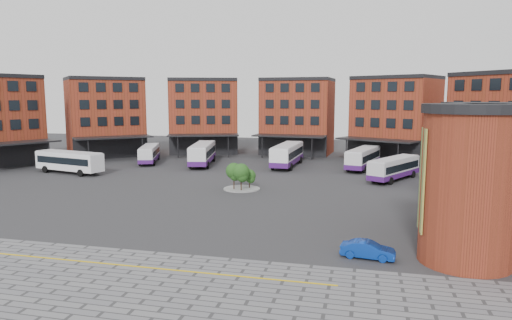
% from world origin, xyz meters
% --- Properties ---
extents(ground, '(160.00, 160.00, 0.00)m').
position_xyz_m(ground, '(0.00, 0.00, 0.00)').
color(ground, '#28282B').
rests_on(ground, ground).
extents(yellow_line, '(26.00, 0.15, 0.02)m').
position_xyz_m(yellow_line, '(2.00, -14.00, 0.03)').
color(yellow_line, gold).
rests_on(yellow_line, paving_zone).
extents(main_building, '(94.14, 42.48, 14.60)m').
position_xyz_m(main_building, '(-4.77, 38.25, 7.23)').
color(main_building, maroon).
rests_on(main_building, ground).
extents(tree_island, '(4.40, 4.40, 3.28)m').
position_xyz_m(tree_island, '(1.99, 11.48, 1.87)').
color(tree_island, gray).
rests_on(tree_island, ground).
extents(bus_a, '(11.54, 5.11, 3.18)m').
position_xyz_m(bus_a, '(-25.37, 17.22, 1.89)').
color(bus_a, white).
rests_on(bus_a, ground).
extents(bus_b, '(5.60, 10.45, 2.88)m').
position_xyz_m(bus_b, '(-19.01, 29.79, 1.56)').
color(bus_b, silver).
rests_on(bus_b, ground).
extents(bus_c, '(5.32, 12.63, 3.47)m').
position_xyz_m(bus_c, '(-9.47, 29.59, 1.88)').
color(bus_c, white).
rests_on(bus_c, ground).
extents(bus_d, '(3.56, 12.67, 3.54)m').
position_xyz_m(bus_d, '(4.27, 31.23, 1.92)').
color(bus_d, white).
rests_on(bus_d, ground).
extents(bus_e, '(5.34, 11.64, 3.20)m').
position_xyz_m(bus_e, '(16.05, 31.50, 1.73)').
color(bus_e, silver).
rests_on(bus_e, ground).
extents(bus_f, '(7.24, 10.53, 3.00)m').
position_xyz_m(bus_f, '(20.16, 22.71, 1.63)').
color(bus_f, silver).
rests_on(bus_f, ground).
extents(blue_car, '(3.83, 1.73, 1.22)m').
position_xyz_m(blue_car, '(16.70, -8.78, 0.61)').
color(blue_car, '#0B3196').
rests_on(blue_car, ground).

